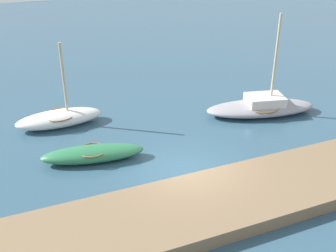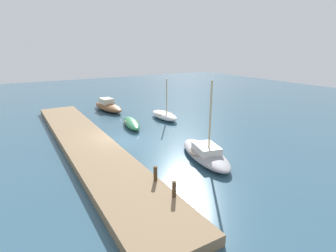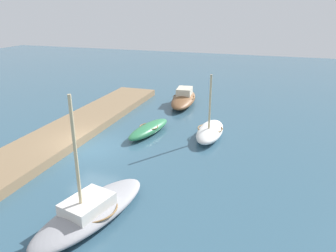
{
  "view_description": "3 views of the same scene",
  "coord_description": "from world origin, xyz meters",
  "px_view_note": "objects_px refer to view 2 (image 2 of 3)",
  "views": [
    {
      "loc": [
        -5.93,
        -12.3,
        8.92
      ],
      "look_at": [
        0.08,
        2.04,
        1.1
      ],
      "focal_mm": 43.88,
      "sensor_mm": 36.0,
      "label": 1
    },
    {
      "loc": [
        18.16,
        -6.65,
        6.96
      ],
      "look_at": [
        1.09,
        3.57,
        0.97
      ],
      "focal_mm": 28.41,
      "sensor_mm": 36.0,
      "label": 2
    },
    {
      "loc": [
        14.94,
        9.66,
        7.76
      ],
      "look_at": [
        -1.42,
        4.18,
        1.37
      ],
      "focal_mm": 34.74,
      "sensor_mm": 36.0,
      "label": 3
    }
  ],
  "objects_px": {
    "motorboat_brown": "(108,106)",
    "mooring_post_mid_west": "(174,189)",
    "rowboat_white": "(164,115)",
    "sailboat_grey": "(205,153)",
    "mooring_post_west": "(155,174)",
    "rowboat_green": "(131,123)"
  },
  "relations": [
    {
      "from": "mooring_post_mid_west",
      "to": "sailboat_grey",
      "type": "bearing_deg",
      "value": 127.33
    },
    {
      "from": "sailboat_grey",
      "to": "rowboat_green",
      "type": "bearing_deg",
      "value": -159.03
    },
    {
      "from": "motorboat_brown",
      "to": "mooring_post_mid_west",
      "type": "relative_size",
      "value": 7.7
    },
    {
      "from": "rowboat_green",
      "to": "sailboat_grey",
      "type": "bearing_deg",
      "value": 18.76
    },
    {
      "from": "motorboat_brown",
      "to": "rowboat_white",
      "type": "relative_size",
      "value": 1.41
    },
    {
      "from": "rowboat_white",
      "to": "rowboat_green",
      "type": "height_order",
      "value": "rowboat_white"
    },
    {
      "from": "sailboat_grey",
      "to": "rowboat_green",
      "type": "xyz_separation_m",
      "value": [
        -9.02,
        -1.21,
        -0.07
      ]
    },
    {
      "from": "motorboat_brown",
      "to": "rowboat_white",
      "type": "xyz_separation_m",
      "value": [
        6.51,
        3.57,
        -0.09
      ]
    },
    {
      "from": "sailboat_grey",
      "to": "mooring_post_mid_west",
      "type": "xyz_separation_m",
      "value": [
        3.47,
        -4.54,
        0.47
      ]
    },
    {
      "from": "sailboat_grey",
      "to": "mooring_post_west",
      "type": "distance_m",
      "value": 4.88
    },
    {
      "from": "sailboat_grey",
      "to": "rowboat_green",
      "type": "distance_m",
      "value": 9.1
    },
    {
      "from": "mooring_post_west",
      "to": "rowboat_white",
      "type": "bearing_deg",
      "value": 147.94
    },
    {
      "from": "mooring_post_west",
      "to": "mooring_post_mid_west",
      "type": "distance_m",
      "value": 1.75
    },
    {
      "from": "rowboat_green",
      "to": "mooring_post_mid_west",
      "type": "height_order",
      "value": "mooring_post_mid_west"
    },
    {
      "from": "motorboat_brown",
      "to": "mooring_post_mid_west",
      "type": "height_order",
      "value": "motorboat_brown"
    },
    {
      "from": "sailboat_grey",
      "to": "motorboat_brown",
      "type": "xyz_separation_m",
      "value": [
        -16.24,
        -0.94,
        0.09
      ]
    },
    {
      "from": "sailboat_grey",
      "to": "motorboat_brown",
      "type": "height_order",
      "value": "sailboat_grey"
    },
    {
      "from": "rowboat_white",
      "to": "mooring_post_west",
      "type": "relative_size",
      "value": 5.37
    },
    {
      "from": "sailboat_grey",
      "to": "motorboat_brown",
      "type": "relative_size",
      "value": 1.03
    },
    {
      "from": "sailboat_grey",
      "to": "mooring_post_mid_west",
      "type": "relative_size",
      "value": 7.91
    },
    {
      "from": "motorboat_brown",
      "to": "sailboat_grey",
      "type": "bearing_deg",
      "value": -2.84
    },
    {
      "from": "sailboat_grey",
      "to": "mooring_post_mid_west",
      "type": "height_order",
      "value": "sailboat_grey"
    }
  ]
}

